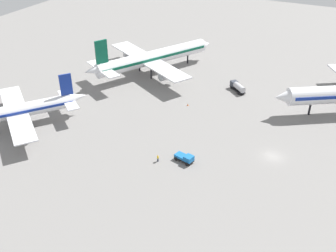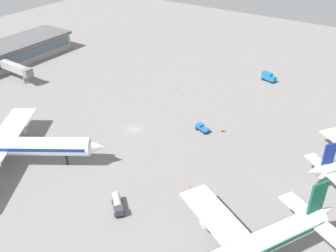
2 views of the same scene
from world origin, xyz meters
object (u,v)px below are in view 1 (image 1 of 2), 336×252
pushback_tractor (185,158)px  airplane_distant (152,58)px  airplane_at_gate (11,112)px  ground_crew_worker (158,158)px  safety_cone_near_gate (188,105)px  fuel_truck (238,87)px

pushback_tractor → airplane_distant: bearing=140.9°
airplane_at_gate → pushback_tractor: (5.82, -45.37, -3.38)m
pushback_tractor → ground_crew_worker: pushback_tractor is taller
pushback_tractor → safety_cone_near_gate: 26.56m
ground_crew_worker → safety_cone_near_gate: bearing=44.8°
airplane_at_gate → fuel_truck: size_ratio=5.57×
airplane_distant → safety_cone_near_gate: bearing=-99.6°
fuel_truck → ground_crew_worker: fuel_truck is taller
airplane_at_gate → safety_cone_near_gate: bearing=168.7°
airplane_at_gate → ground_crew_worker: (3.16, -39.88, -3.50)m
pushback_tractor → airplane_at_gate: bearing=-158.4°
airplane_at_gate → ground_crew_worker: 40.16m
safety_cone_near_gate → pushback_tractor: bearing=-157.5°
fuel_truck → ground_crew_worker: size_ratio=3.55×
airplane_at_gate → fuel_truck: bearing=173.4°
pushback_tractor → ground_crew_worker: bearing=-139.9°
pushback_tractor → ground_crew_worker: (-2.65, 5.49, -0.12)m
fuel_truck → airplane_distant: bearing=41.4°
airplane_distant → ground_crew_worker: bearing=-121.4°
ground_crew_worker → pushback_tractor: bearing=-29.1°
pushback_tractor → fuel_truck: bearing=104.9°
airplane_distant → ground_crew_worker: airplane_distant is taller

